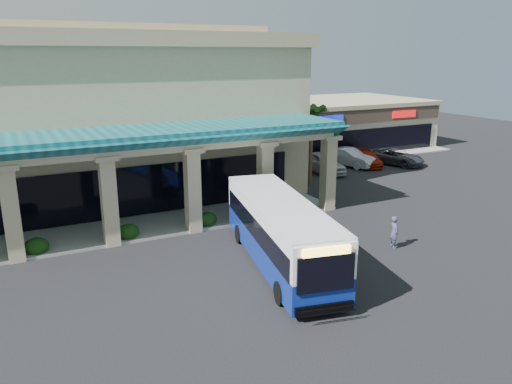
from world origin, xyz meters
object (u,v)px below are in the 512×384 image
car_silver (323,163)px  transit_bus (280,233)px  car_white (348,157)px  pedestrian (394,232)px  car_red (367,158)px  car_gray (396,157)px

car_silver → transit_bus: bearing=-125.3°
car_silver → car_white: car_silver is taller
pedestrian → car_red: 19.69m
transit_bus → car_white: transit_bus is taller
pedestrian → car_silver: (6.42, 15.59, 0.00)m
car_red → car_white: bearing=-176.3°
car_white → car_red: size_ratio=1.09×
transit_bus → car_white: bearing=56.5°
car_red → car_gray: bearing=4.6°
car_red → car_gray: size_ratio=0.88×
transit_bus → car_white: (16.02, 15.78, -0.77)m
transit_bus → car_gray: 24.85m
transit_bus → car_gray: transit_bus is taller
pedestrian → car_white: (9.78, 16.59, -0.05)m
pedestrian → car_red: pedestrian is taller
pedestrian → car_red: (11.43, 16.04, -0.21)m
car_gray → pedestrian: bearing=-153.0°
car_gray → car_silver: bearing=156.8°
pedestrian → car_red: size_ratio=0.38×
car_white → pedestrian: bearing=-139.9°
car_silver → car_gray: (7.57, -0.37, -0.15)m
car_white → car_gray: (4.21, -1.38, -0.10)m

